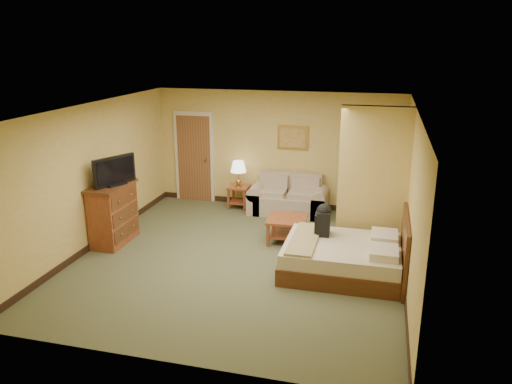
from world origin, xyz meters
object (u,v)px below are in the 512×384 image
(loveseat, at_px, (288,201))
(bed, at_px, (346,257))
(coffee_table, at_px, (287,224))
(dresser, at_px, (113,214))

(loveseat, xyz_separation_m, bed, (1.47, -2.67, 0.01))
(coffee_table, distance_m, bed, 1.61)
(dresser, relative_size, bed, 0.59)
(loveseat, distance_m, dresser, 3.75)
(loveseat, height_order, coffee_table, loveseat)
(coffee_table, xyz_separation_m, dresser, (-3.11, -0.85, 0.24))
(loveseat, relative_size, coffee_table, 2.21)
(loveseat, xyz_separation_m, coffee_table, (0.28, -1.58, 0.06))
(bed, bearing_deg, dresser, 176.84)
(coffee_table, bearing_deg, loveseat, 100.10)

